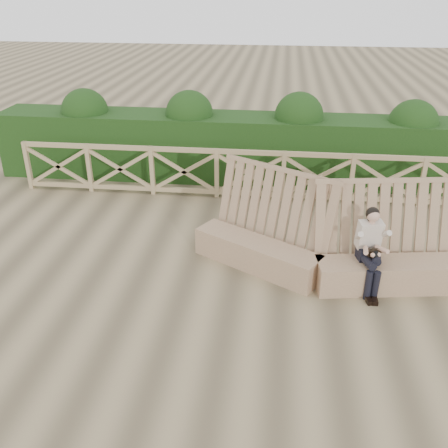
# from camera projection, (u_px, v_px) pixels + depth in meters

# --- Properties ---
(ground) EXTENTS (60.00, 60.00, 0.00)m
(ground) POSITION_uv_depth(u_px,v_px,m) (233.00, 287.00, 7.83)
(ground) COLOR brown
(ground) RESTS_ON ground
(bench) EXTENTS (4.26, 1.79, 1.61)m
(bench) POSITION_uv_depth(u_px,v_px,m) (321.00, 253.00, 7.99)
(bench) COLOR #8A6A4F
(bench) RESTS_ON ground
(woman) EXTENTS (0.42, 0.79, 1.33)m
(woman) POSITION_uv_depth(u_px,v_px,m) (370.00, 246.00, 7.50)
(woman) COLOR black
(woman) RESTS_ON ground
(guardrail) EXTENTS (10.10, 0.09, 1.10)m
(guardrail) POSITION_uv_depth(u_px,v_px,m) (250.00, 175.00, 10.69)
(guardrail) COLOR #947C56
(guardrail) RESTS_ON ground
(hedge) EXTENTS (12.00, 1.20, 1.50)m
(hedge) POSITION_uv_depth(u_px,v_px,m) (253.00, 148.00, 11.66)
(hedge) COLOR black
(hedge) RESTS_ON ground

